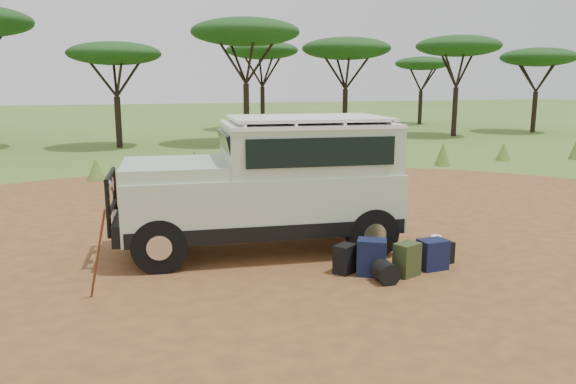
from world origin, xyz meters
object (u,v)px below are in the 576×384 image
object	(u,v)px
walking_staff	(98,254)
backpack_black	(345,259)
safari_vehicle	(270,187)
duffel_navy	(433,255)
hard_case	(435,252)
backpack_navy	(372,258)
backpack_olive	(407,260)

from	to	relation	value
walking_staff	backpack_black	size ratio (longest dim) A/B	2.95
safari_vehicle	walking_staff	size ratio (longest dim) A/B	3.71
walking_staff	duffel_navy	size ratio (longest dim) A/B	2.79
safari_vehicle	hard_case	size ratio (longest dim) A/B	9.74
backpack_navy	duffel_navy	bearing A→B (deg)	27.86
hard_case	walking_staff	bearing A→B (deg)	172.45
backpack_navy	backpack_olive	world-z (taller)	backpack_navy
safari_vehicle	backpack_navy	size ratio (longest dim) A/B	8.74
backpack_olive	backpack_black	bearing A→B (deg)	132.88
walking_staff	backpack_black	distance (m)	3.76
backpack_black	backpack_olive	world-z (taller)	backpack_olive
safari_vehicle	backpack_olive	bearing A→B (deg)	-45.29
walking_staff	backpack_olive	distance (m)	4.66
duffel_navy	hard_case	world-z (taller)	duffel_navy
backpack_navy	duffel_navy	distance (m)	1.09
backpack_olive	hard_case	bearing A→B (deg)	6.50
walking_staff	backpack_black	bearing A→B (deg)	-43.97
walking_staff	hard_case	size ratio (longest dim) A/B	2.63
safari_vehicle	backpack_olive	world-z (taller)	safari_vehicle
hard_case	backpack_black	bearing A→B (deg)	172.88
safari_vehicle	backpack_black	world-z (taller)	safari_vehicle
backpack_black	duffel_navy	world-z (taller)	duffel_navy
backpack_navy	duffel_navy	world-z (taller)	backpack_navy
safari_vehicle	backpack_black	xyz separation A→B (m)	(0.76, -1.63, -0.93)
safari_vehicle	duffel_navy	size ratio (longest dim) A/B	10.36
backpack_navy	hard_case	distance (m)	1.34
hard_case	safari_vehicle	bearing A→B (deg)	139.18
safari_vehicle	backpack_navy	xyz separation A→B (m)	(1.12, -1.86, -0.87)
duffel_navy	hard_case	xyz separation A→B (m)	(0.23, 0.27, -0.06)
backpack_olive	walking_staff	bearing A→B (deg)	152.78
backpack_navy	duffel_navy	size ratio (longest dim) A/B	1.18
safari_vehicle	backpack_black	distance (m)	2.03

